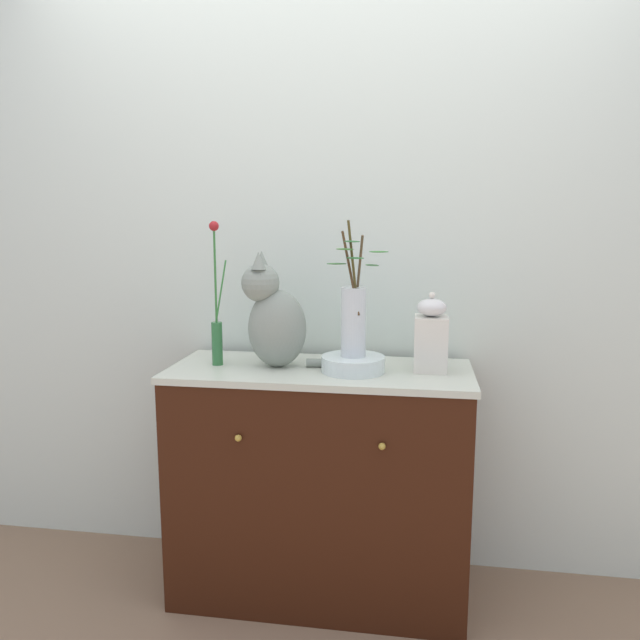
# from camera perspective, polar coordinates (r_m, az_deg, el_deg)

# --- Properties ---
(ground_plane) EXTENTS (6.00, 6.00, 0.00)m
(ground_plane) POSITION_cam_1_polar(r_m,az_deg,el_deg) (2.61, 0.00, -23.94)
(ground_plane) COLOR #83674F
(wall_back) EXTENTS (4.40, 0.08, 2.60)m
(wall_back) POSITION_cam_1_polar(r_m,az_deg,el_deg) (2.49, 1.12, 6.26)
(wall_back) COLOR silver
(wall_back) RESTS_ON ground_plane
(sideboard) EXTENTS (1.11, 0.49, 0.89)m
(sideboard) POSITION_cam_1_polar(r_m,az_deg,el_deg) (2.40, -0.00, -14.95)
(sideboard) COLOR #34160A
(sideboard) RESTS_ON ground_plane
(cat_sitting) EXTENTS (0.40, 0.19, 0.43)m
(cat_sitting) POSITION_cam_1_polar(r_m,az_deg,el_deg) (2.24, -4.33, 0.17)
(cat_sitting) COLOR gray
(cat_sitting) RESTS_ON sideboard
(vase_slim_green) EXTENTS (0.06, 0.04, 0.54)m
(vase_slim_green) POSITION_cam_1_polar(r_m,az_deg,el_deg) (2.30, -9.66, -0.23)
(vase_slim_green) COLOR #2E6C39
(vase_slim_green) RESTS_ON sideboard
(bowl_porcelain) EXTENTS (0.23, 0.23, 0.06)m
(bowl_porcelain) POSITION_cam_1_polar(r_m,az_deg,el_deg) (2.20, 3.12, -4.13)
(bowl_porcelain) COLOR silver
(bowl_porcelain) RESTS_ON sideboard
(vase_glass_clear) EXTENTS (0.21, 0.15, 0.48)m
(vase_glass_clear) POSITION_cam_1_polar(r_m,az_deg,el_deg) (2.16, 3.17, 0.22)
(vase_glass_clear) COLOR silver
(vase_glass_clear) RESTS_ON bowl_porcelain
(jar_lidded_porcelain) EXTENTS (0.12, 0.12, 0.29)m
(jar_lidded_porcelain) POSITION_cam_1_polar(r_m,az_deg,el_deg) (2.22, 10.36, -1.51)
(jar_lidded_porcelain) COLOR silver
(jar_lidded_porcelain) RESTS_ON sideboard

